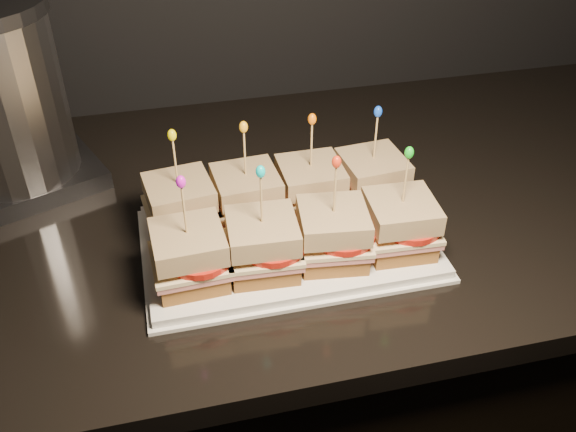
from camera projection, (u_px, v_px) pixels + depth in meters
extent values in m
cube|color=black|center=(352.00, 375.00, 1.33)|extent=(2.53, 0.70, 0.87)
cube|color=black|center=(368.00, 195.00, 1.06)|extent=(2.57, 0.74, 0.04)
cube|color=white|center=(288.00, 242.00, 0.92)|extent=(0.40, 0.25, 0.02)
cube|color=white|center=(288.00, 245.00, 0.92)|extent=(0.41, 0.26, 0.01)
cube|color=#583213|center=(182.00, 221.00, 0.92)|extent=(0.10, 0.10, 0.02)
cube|color=#CB756A|center=(181.00, 212.00, 0.91)|extent=(0.11, 0.10, 0.01)
cube|color=beige|center=(181.00, 208.00, 0.91)|extent=(0.11, 0.11, 0.01)
cylinder|color=red|center=(189.00, 205.00, 0.90)|extent=(0.09, 0.09, 0.01)
cube|color=brown|center=(179.00, 192.00, 0.89)|extent=(0.10, 0.10, 0.03)
cylinder|color=tan|center=(176.00, 164.00, 0.86)|extent=(0.00, 0.00, 0.09)
ellipsoid|color=#F5E302|center=(172.00, 135.00, 0.84)|extent=(0.01, 0.01, 0.02)
cube|color=#583213|center=(247.00, 212.00, 0.94)|extent=(0.09, 0.09, 0.02)
cube|color=#CB756A|center=(247.00, 203.00, 0.93)|extent=(0.10, 0.10, 0.01)
cube|color=beige|center=(247.00, 199.00, 0.93)|extent=(0.10, 0.10, 0.01)
cylinder|color=red|center=(256.00, 196.00, 0.92)|extent=(0.09, 0.09, 0.01)
cube|color=brown|center=(246.00, 183.00, 0.91)|extent=(0.09, 0.09, 0.03)
cylinder|color=tan|center=(245.00, 156.00, 0.88)|extent=(0.00, 0.00, 0.09)
ellipsoid|color=#F5A819|center=(244.00, 127.00, 0.86)|extent=(0.01, 0.01, 0.02)
cube|color=#583213|center=(310.00, 203.00, 0.96)|extent=(0.09, 0.09, 0.02)
cube|color=#CB756A|center=(310.00, 194.00, 0.95)|extent=(0.10, 0.09, 0.01)
cube|color=beige|center=(310.00, 190.00, 0.94)|extent=(0.10, 0.09, 0.01)
cylinder|color=red|center=(319.00, 187.00, 0.94)|extent=(0.09, 0.09, 0.01)
cube|color=brown|center=(311.00, 175.00, 0.93)|extent=(0.09, 0.09, 0.03)
cylinder|color=tan|center=(311.00, 148.00, 0.90)|extent=(0.00, 0.00, 0.09)
ellipsoid|color=orange|center=(312.00, 119.00, 0.87)|extent=(0.01, 0.01, 0.02)
cube|color=#583213|center=(370.00, 194.00, 0.98)|extent=(0.09, 0.09, 0.02)
cube|color=#CB756A|center=(371.00, 186.00, 0.97)|extent=(0.10, 0.10, 0.01)
cube|color=beige|center=(372.00, 182.00, 0.96)|extent=(0.11, 0.10, 0.01)
cylinder|color=red|center=(381.00, 179.00, 0.95)|extent=(0.09, 0.09, 0.01)
cube|color=brown|center=(373.00, 166.00, 0.95)|extent=(0.10, 0.10, 0.03)
cylinder|color=tan|center=(375.00, 140.00, 0.92)|extent=(0.00, 0.00, 0.09)
ellipsoid|color=blue|center=(378.00, 112.00, 0.89)|extent=(0.01, 0.01, 0.02)
cube|color=#583213|center=(192.00, 272.00, 0.83)|extent=(0.09, 0.09, 0.02)
cube|color=#CB756A|center=(190.00, 263.00, 0.82)|extent=(0.10, 0.10, 0.01)
cube|color=beige|center=(190.00, 258.00, 0.82)|extent=(0.10, 0.10, 0.01)
cylinder|color=red|center=(199.00, 255.00, 0.81)|extent=(0.09, 0.09, 0.01)
cube|color=brown|center=(188.00, 242.00, 0.80)|extent=(0.09, 0.09, 0.03)
cylinder|color=tan|center=(185.00, 213.00, 0.78)|extent=(0.00, 0.00, 0.09)
ellipsoid|color=#D717D3|center=(181.00, 182.00, 0.75)|extent=(0.01, 0.01, 0.02)
cube|color=#583213|center=(263.00, 261.00, 0.85)|extent=(0.09, 0.09, 0.02)
cube|color=#CB756A|center=(263.00, 252.00, 0.84)|extent=(0.10, 0.10, 0.01)
cube|color=beige|center=(263.00, 247.00, 0.84)|extent=(0.10, 0.10, 0.01)
cylinder|color=red|center=(273.00, 244.00, 0.83)|extent=(0.09, 0.09, 0.01)
cube|color=brown|center=(262.00, 231.00, 0.82)|extent=(0.09, 0.09, 0.03)
cylinder|color=tan|center=(261.00, 202.00, 0.79)|extent=(0.00, 0.00, 0.09)
ellipsoid|color=#04C7CB|center=(260.00, 172.00, 0.77)|extent=(0.01, 0.01, 0.02)
cube|color=#583213|center=(332.00, 250.00, 0.87)|extent=(0.10, 0.10, 0.02)
cube|color=#CB756A|center=(332.00, 241.00, 0.86)|extent=(0.11, 0.10, 0.01)
cube|color=beige|center=(333.00, 237.00, 0.85)|extent=(0.11, 0.11, 0.01)
cylinder|color=red|center=(343.00, 234.00, 0.85)|extent=(0.09, 0.09, 0.01)
cube|color=brown|center=(333.00, 221.00, 0.84)|extent=(0.10, 0.10, 0.03)
cylinder|color=tan|center=(335.00, 192.00, 0.81)|extent=(0.00, 0.00, 0.09)
ellipsoid|color=red|center=(337.00, 162.00, 0.78)|extent=(0.01, 0.01, 0.02)
cube|color=#583213|center=(398.00, 240.00, 0.89)|extent=(0.09, 0.09, 0.02)
cube|color=#CB756A|center=(399.00, 231.00, 0.88)|extent=(0.10, 0.10, 0.01)
cube|color=beige|center=(400.00, 227.00, 0.87)|extent=(0.10, 0.10, 0.01)
cylinder|color=red|center=(410.00, 224.00, 0.87)|extent=(0.09, 0.09, 0.01)
cube|color=brown|center=(402.00, 211.00, 0.86)|extent=(0.09, 0.09, 0.03)
cylinder|color=tan|center=(405.00, 183.00, 0.83)|extent=(0.00, 0.00, 0.09)
ellipsoid|color=#13B61D|center=(409.00, 153.00, 0.80)|extent=(0.01, 0.01, 0.02)
cube|color=#262628|center=(21.00, 176.00, 1.04)|extent=(0.29, 0.27, 0.03)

